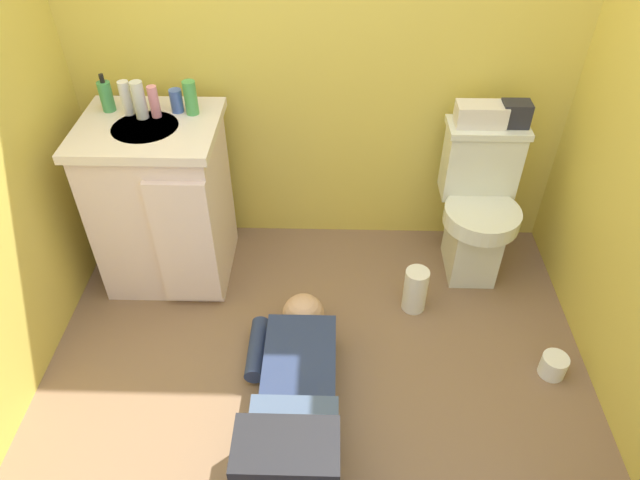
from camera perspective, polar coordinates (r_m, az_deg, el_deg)
ground_plane at (r=2.52m, az=-0.37°, el=-13.39°), size 2.81×2.94×0.04m
wall_back at (r=2.63m, az=0.26°, el=22.37°), size 2.47×0.08×2.40m
toilet at (r=2.84m, az=15.36°, el=3.31°), size 0.36×0.46×0.75m
vanity_cabinet at (r=2.77m, az=-15.29°, el=3.67°), size 0.60×0.53×0.82m
faucet at (r=2.67m, az=-16.34°, el=13.37°), size 0.02×0.02×0.10m
person_plumber at (r=2.21m, az=-2.51°, el=-15.83°), size 0.38×1.06×0.52m
tissue_box at (r=2.68m, az=15.68°, el=11.91°), size 0.22×0.11×0.10m
toiletry_bag at (r=2.71m, az=18.83°, el=11.77°), size 0.12×0.09×0.11m
soap_dispenser at (r=2.70m, az=-20.46°, el=13.26°), size 0.06×0.06×0.17m
bottle_white at (r=2.64m, az=-18.70°, el=13.22°), size 0.05×0.05×0.15m
bottle_clear at (r=2.59m, az=-17.51°, el=13.12°), size 0.05×0.05×0.16m
bottle_pink at (r=2.59m, az=-16.15°, el=13.06°), size 0.04×0.04×0.14m
bottle_blue at (r=2.62m, az=-14.06°, el=13.27°), size 0.05×0.05×0.10m
bottle_green at (r=2.57m, az=-12.73°, el=13.62°), size 0.06×0.06×0.15m
paper_towel_roll at (r=2.71m, az=9.44°, el=-4.90°), size 0.11×0.11×0.23m
toilet_paper_roll at (r=2.65m, az=22.16°, el=-11.46°), size 0.11×0.11×0.10m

